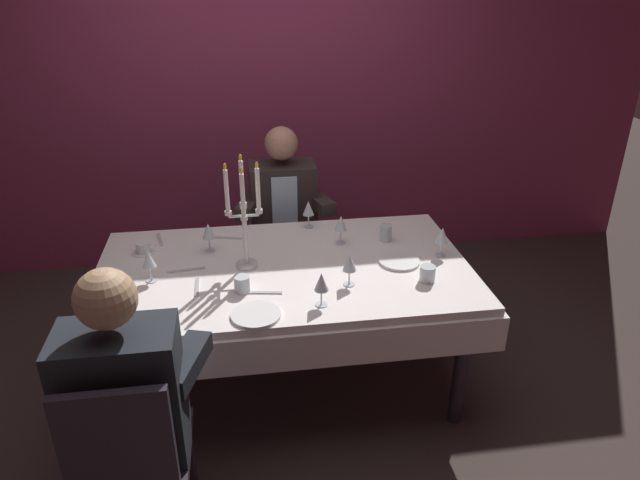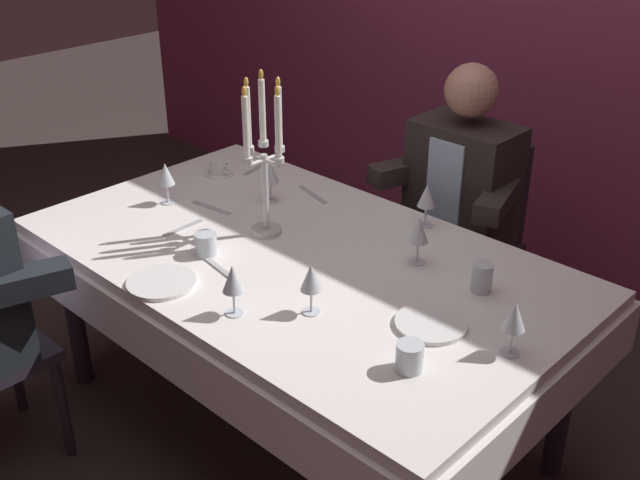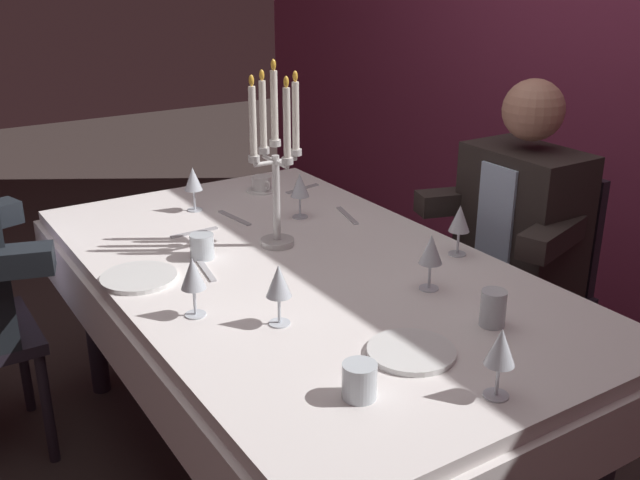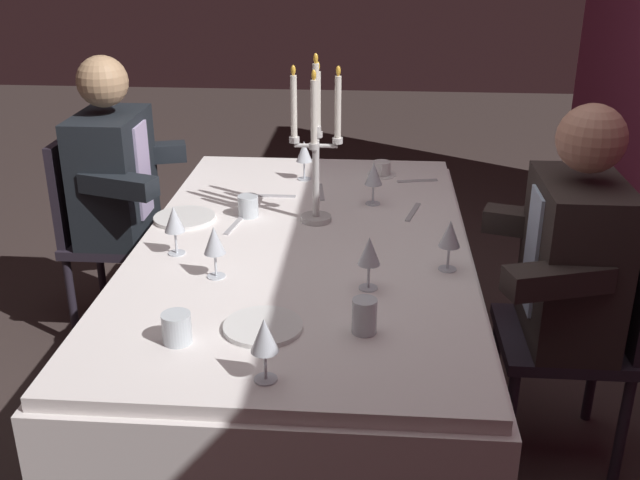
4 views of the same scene
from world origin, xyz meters
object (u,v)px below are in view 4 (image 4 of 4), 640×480
dinner_plate_1 (263,327)px  water_tumbler_1 (177,328)px  dinner_plate_0 (185,218)px  seated_diner_0 (112,175)px  water_tumbler_2 (248,206)px  seated_diner_1 (576,260)px  wine_glass_1 (264,337)px  dining_table (303,273)px  wine_glass_3 (450,235)px  wine_glass_2 (174,221)px  water_tumbler_0 (364,316)px  wine_glass_4 (304,152)px  candelabra (316,145)px  wine_glass_0 (214,242)px  wine_glass_6 (369,253)px  wine_glass_5 (374,175)px  coffee_cup_0 (381,169)px

dinner_plate_1 → water_tumbler_1: (0.08, -0.21, 0.03)m
dinner_plate_1 → dinner_plate_0: bearing=-152.3°
dinner_plate_0 → seated_diner_0: bearing=-138.5°
water_tumbler_2 → seated_diner_1: seated_diner_1 is taller
dinner_plate_1 → wine_glass_1: wine_glass_1 is taller
dining_table → wine_glass_3: (0.19, 0.47, 0.23)m
wine_glass_2 → water_tumbler_0: size_ratio=1.72×
water_tumbler_0 → water_tumbler_2: size_ratio=1.22×
wine_glass_2 → wine_glass_4: (-0.79, 0.34, 0.00)m
candelabra → seated_diner_0: size_ratio=0.48×
wine_glass_1 → candelabra: bearing=178.0°
wine_glass_0 → water_tumbler_1: size_ratio=2.04×
wine_glass_6 → water_tumbler_1: 0.60m
dinner_plate_1 → wine_glass_5: 1.02m
candelabra → water_tumbler_1: bearing=-18.3°
coffee_cup_0 → seated_diner_0: size_ratio=0.11×
dinner_plate_1 → wine_glass_2: (-0.46, -0.35, 0.11)m
wine_glass_2 → seated_diner_1: bearing=92.7°
seated_diner_0 → water_tumbler_1: bearing=25.2°
dinner_plate_0 → wine_glass_5: 0.72m
wine_glass_2 → coffee_cup_0: (-0.86, 0.66, -0.09)m
dining_table → seated_diner_1: bearing=85.1°
wine_glass_2 → water_tumbler_2: 0.40m
seated_diner_0 → seated_diner_1: size_ratio=1.00×
dining_table → wine_glass_3: wine_glass_3 is taller
dinner_plate_1 → seated_diner_1: 1.07m
dining_table → coffee_cup_0: size_ratio=14.70×
dining_table → seated_diner_1: 0.90m
dinner_plate_1 → water_tumbler_0: bearing=91.0°
water_tumbler_0 → water_tumbler_1: bearing=-79.8°
water_tumbler_0 → water_tumbler_2: 0.92m
water_tumbler_1 → seated_diner_0: seated_diner_0 is taller
wine_glass_4 → water_tumbler_2: wine_glass_4 is taller
candelabra → water_tumbler_0: (0.78, 0.19, -0.24)m
candelabra → coffee_cup_0: 0.64m
dinner_plate_0 → wine_glass_0: 0.52m
wine_glass_4 → seated_diner_0: 0.84m
coffee_cup_0 → water_tumbler_1: bearing=-20.3°
water_tumbler_1 → seated_diner_1: (-0.60, 1.14, -0.04)m
water_tumbler_1 → coffee_cup_0: size_ratio=0.61×
dinner_plate_0 → seated_diner_1: size_ratio=0.18×
water_tumbler_2 → water_tumbler_0: bearing=28.6°
wine_glass_0 → water_tumbler_2: bearing=178.4°
candelabra → dinner_plate_0: (0.02, -0.48, -0.28)m
wine_glass_6 → coffee_cup_0: (-1.07, 0.04, -0.09)m
dining_table → water_tumbler_2: (-0.22, -0.22, 0.16)m
wine_glass_3 → wine_glass_5: same height
wine_glass_0 → seated_diner_0: bearing=-145.7°
wine_glass_4 → water_tumbler_0: size_ratio=1.72×
wine_glass_1 → wine_glass_2: same height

